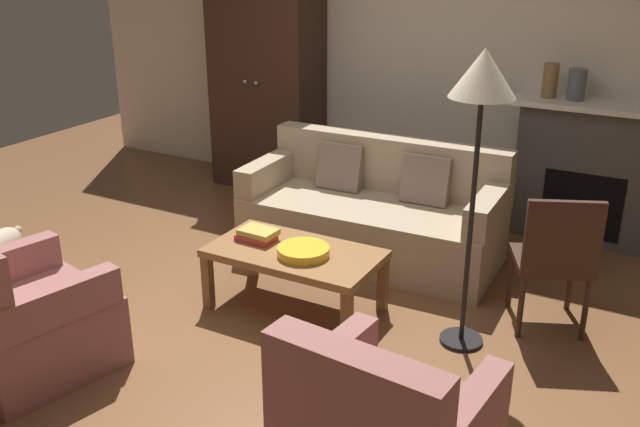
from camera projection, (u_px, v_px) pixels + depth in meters
The scene contains 14 objects.
ground_plane at pixel (267, 315), 4.58m from camera, with size 9.60×9.60×0.00m, color brown.
back_wall at pixel (422, 46), 6.15m from camera, with size 7.20×0.10×2.80m, color silver.
fireplace at pixel (590, 171), 5.55m from camera, with size 1.26×0.48×1.12m.
armoire at pixel (267, 78), 6.63m from camera, with size 1.06×0.57×2.09m.
couch at pixel (374, 215), 5.36m from camera, with size 1.94×0.91×0.86m.
coffee_table at pixel (295, 258), 4.54m from camera, with size 1.10×0.60×0.42m.
fruit_bowl at pixel (303, 251), 4.44m from camera, with size 0.33×0.33×0.06m, color gold.
book_stack at pixel (257, 235), 4.66m from camera, with size 0.26×0.19×0.08m.
mantel_vase_bronze at pixel (550, 80), 5.46m from camera, with size 0.12×0.12×0.27m, color olive.
mantel_vase_slate at pixel (577, 85), 5.37m from camera, with size 0.14×0.14×0.24m, color #565B66.
armchair_near_left at pixel (24, 320), 3.91m from camera, with size 0.92×0.93×0.88m.
side_chair_wooden at pixel (555, 255), 4.23m from camera, with size 0.58×0.58×0.90m.
floor_lamp at pixel (482, 92), 3.73m from camera, with size 0.36×0.36×1.76m.
dog at pixel (1, 248), 4.98m from camera, with size 0.35×0.53×0.39m.
Camera 1 is at (2.24, -3.36, 2.30)m, focal length 39.66 mm.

